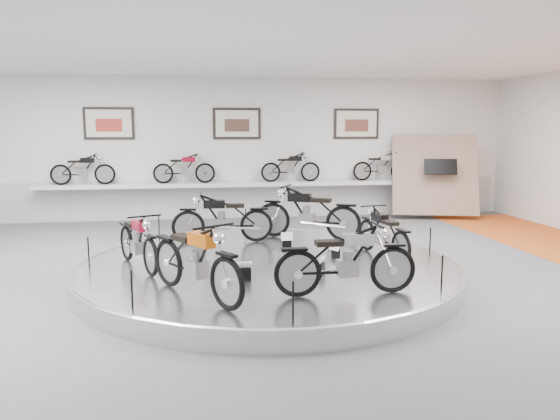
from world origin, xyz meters
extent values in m
plane|color=#535356|center=(0.00, 0.00, 0.00)|extent=(16.00, 16.00, 0.00)
plane|color=white|center=(0.00, 0.00, 4.00)|extent=(16.00, 16.00, 0.00)
plane|color=silver|center=(0.00, 7.00, 2.00)|extent=(16.00, 0.00, 16.00)
plane|color=silver|center=(0.00, -7.00, 2.00)|extent=(16.00, 0.00, 16.00)
cube|color=#BCBCBA|center=(0.00, 6.98, 0.55)|extent=(15.68, 0.04, 1.10)
cylinder|color=silver|center=(0.00, 0.30, 0.15)|extent=(6.40, 6.40, 0.30)
torus|color=#B2B2BA|center=(0.00, 0.30, 0.27)|extent=(6.40, 6.40, 0.10)
cube|color=silver|center=(0.00, 6.70, 1.00)|extent=(11.00, 0.55, 0.10)
cube|color=beige|center=(-3.50, 6.96, 2.70)|extent=(1.35, 0.06, 0.88)
cube|color=beige|center=(0.00, 6.96, 2.70)|extent=(1.35, 0.06, 0.88)
cube|color=beige|center=(3.50, 6.96, 2.70)|extent=(1.35, 0.06, 0.88)
cube|color=#927561|center=(5.60, 6.10, 1.25)|extent=(2.56, 1.52, 2.30)
camera|label=1|loc=(-1.20, -8.65, 2.53)|focal=35.00mm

